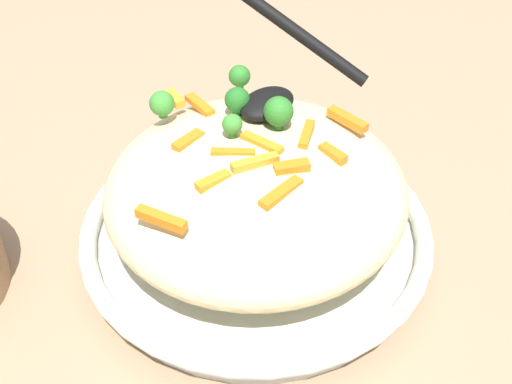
# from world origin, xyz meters

# --- Properties ---
(ground_plane) EXTENTS (2.40, 2.40, 0.00)m
(ground_plane) POSITION_xyz_m (0.00, 0.00, 0.00)
(ground_plane) COLOR #9E7F60
(serving_bowl) EXTENTS (0.32, 0.32, 0.04)m
(serving_bowl) POSITION_xyz_m (0.00, 0.00, 0.02)
(serving_bowl) COLOR silver
(serving_bowl) RESTS_ON ground_plane
(pasta_mound) EXTENTS (0.26, 0.26, 0.09)m
(pasta_mound) POSITION_xyz_m (0.00, 0.00, 0.07)
(pasta_mound) COLOR beige
(pasta_mound) RESTS_ON serving_bowl
(carrot_piece_0) EXTENTS (0.01, 0.03, 0.01)m
(carrot_piece_0) POSITION_xyz_m (0.04, -0.05, 0.11)
(carrot_piece_0) COLOR orange
(carrot_piece_0) RESTS_ON pasta_mound
(carrot_piece_1) EXTENTS (0.04, 0.02, 0.01)m
(carrot_piece_1) POSITION_xyz_m (-0.02, -0.01, 0.12)
(carrot_piece_1) COLOR orange
(carrot_piece_1) RESTS_ON pasta_mound
(carrot_piece_2) EXTENTS (0.02, 0.03, 0.01)m
(carrot_piece_2) POSITION_xyz_m (0.01, 0.11, 0.11)
(carrot_piece_2) COLOR orange
(carrot_piece_2) RESTS_ON pasta_mound
(carrot_piece_3) EXTENTS (0.04, 0.01, 0.01)m
(carrot_piece_3) POSITION_xyz_m (-0.03, -0.05, 0.11)
(carrot_piece_3) COLOR orange
(carrot_piece_3) RESTS_ON pasta_mound
(carrot_piece_4) EXTENTS (0.03, 0.03, 0.01)m
(carrot_piece_4) POSITION_xyz_m (-0.02, 0.01, 0.12)
(carrot_piece_4) COLOR orange
(carrot_piece_4) RESTS_ON pasta_mound
(carrot_piece_5) EXTENTS (0.04, 0.02, 0.01)m
(carrot_piece_5) POSITION_xyz_m (0.04, -0.02, 0.12)
(carrot_piece_5) COLOR orange
(carrot_piece_5) RESTS_ON pasta_mound
(carrot_piece_6) EXTENTS (0.03, 0.01, 0.01)m
(carrot_piece_6) POSITION_xyz_m (-0.03, 0.05, 0.11)
(carrot_piece_6) COLOR orange
(carrot_piece_6) RESTS_ON pasta_mound
(carrot_piece_7) EXTENTS (0.03, 0.02, 0.01)m
(carrot_piece_7) POSITION_xyz_m (-0.05, -0.00, 0.11)
(carrot_piece_7) COLOR orange
(carrot_piece_7) RESTS_ON pasta_mound
(carrot_piece_8) EXTENTS (0.01, 0.04, 0.01)m
(carrot_piece_8) POSITION_xyz_m (0.09, -0.03, 0.11)
(carrot_piece_8) COLOR orange
(carrot_piece_8) RESTS_ON pasta_mound
(carrot_piece_9) EXTENTS (0.02, 0.04, 0.01)m
(carrot_piece_9) POSITION_xyz_m (-0.11, -0.00, 0.11)
(carrot_piece_9) COLOR orange
(carrot_piece_9) RESTS_ON pasta_mound
(carrot_piece_10) EXTENTS (0.01, 0.04, 0.01)m
(carrot_piece_10) POSITION_xyz_m (0.01, 0.00, 0.12)
(carrot_piece_10) COLOR orange
(carrot_piece_10) RESTS_ON pasta_mound
(carrot_piece_11) EXTENTS (0.03, 0.02, 0.01)m
(carrot_piece_11) POSITION_xyz_m (0.00, -0.04, 0.12)
(carrot_piece_11) COLOR orange
(carrot_piece_11) RESTS_ON pasta_mound
(carrot_piece_12) EXTENTS (0.02, 0.04, 0.01)m
(carrot_piece_12) POSITION_xyz_m (0.02, 0.09, 0.11)
(carrot_piece_12) COLOR orange
(carrot_piece_12) RESTS_ON pasta_mound
(broccoli_floret_0) EXTENTS (0.02, 0.02, 0.02)m
(broccoli_floret_0) POSITION_xyz_m (0.00, 0.03, 0.13)
(broccoli_floret_0) COLOR #377928
(broccoli_floret_0) RESTS_ON pasta_mound
(broccoli_floret_1) EXTENTS (0.02, 0.02, 0.03)m
(broccoli_floret_1) POSITION_xyz_m (-0.01, 0.10, 0.12)
(broccoli_floret_1) COLOR #377928
(broccoli_floret_1) RESTS_ON pasta_mound
(broccoli_floret_2) EXTENTS (0.02, 0.02, 0.02)m
(broccoli_floret_2) POSITION_xyz_m (0.07, 0.08, 0.12)
(broccoli_floret_2) COLOR #296820
(broccoli_floret_2) RESTS_ON pasta_mound
(broccoli_floret_3) EXTENTS (0.03, 0.03, 0.03)m
(broccoli_floret_3) POSITION_xyz_m (0.04, 0.01, 0.13)
(broccoli_floret_3) COLOR #296820
(broccoli_floret_3) RESTS_ON pasta_mound
(broccoli_floret_4) EXTENTS (0.02, 0.02, 0.03)m
(broccoli_floret_4) POSITION_xyz_m (0.03, 0.05, 0.13)
(broccoli_floret_4) COLOR #205B1C
(broccoli_floret_4) RESTS_ON pasta_mound
(serving_spoon) EXTENTS (0.12, 0.14, 0.09)m
(serving_spoon) POSITION_xyz_m (0.07, 0.04, 0.14)
(serving_spoon) COLOR black
(serving_spoon) RESTS_ON pasta_mound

